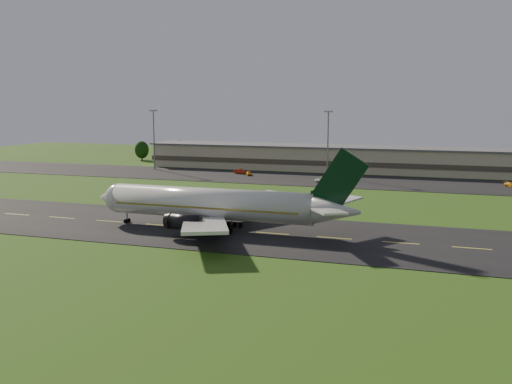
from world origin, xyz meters
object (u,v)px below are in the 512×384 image
(terminal, at_px, (341,159))
(service_vehicle_d, at_px, (511,185))
(airliner, at_px, (215,204))
(light_mast_west, at_px, (154,132))
(service_vehicle_b, at_px, (240,171))
(light_mast_centre, at_px, (328,136))
(service_vehicle_c, at_px, (322,179))
(service_vehicle_a, at_px, (249,173))

(terminal, xyz_separation_m, service_vehicle_d, (50.56, -22.64, -3.31))
(service_vehicle_d, bearing_deg, airliner, -163.46)
(terminal, bearing_deg, airliner, -93.69)
(light_mast_west, xyz_separation_m, service_vehicle_b, (32.12, -2.33, -11.89))
(airliner, bearing_deg, service_vehicle_b, 106.80)
(terminal, relative_size, light_mast_centre, 7.13)
(service_vehicle_c, bearing_deg, light_mast_west, -168.36)
(terminal, height_order, light_mast_centre, light_mast_centre)
(service_vehicle_a, xyz_separation_m, service_vehicle_c, (24.84, -7.12, 0.05))
(airliner, height_order, service_vehicle_c, airliner)
(light_mast_centre, distance_m, service_vehicle_b, 30.40)
(terminal, bearing_deg, light_mast_centre, -94.95)
(service_vehicle_a, bearing_deg, service_vehicle_c, -42.72)
(light_mast_centre, xyz_separation_m, service_vehicle_d, (51.96, -6.45, -12.05))
(airliner, distance_m, terminal, 96.39)
(airliner, bearing_deg, light_mast_west, 124.85)
(terminal, bearing_deg, service_vehicle_d, -24.12)
(service_vehicle_b, relative_size, service_vehicle_c, 0.92)
(service_vehicle_b, bearing_deg, terminal, -38.45)
(service_vehicle_a, distance_m, service_vehicle_d, 75.91)
(airliner, distance_m, light_mast_centre, 80.55)
(airliner, distance_m, service_vehicle_d, 92.99)
(airliner, relative_size, service_vehicle_b, 11.23)
(terminal, bearing_deg, service_vehicle_c, -91.02)
(service_vehicle_a, height_order, service_vehicle_b, service_vehicle_b)
(service_vehicle_a, bearing_deg, light_mast_centre, -14.09)
(service_vehicle_d, bearing_deg, light_mast_west, 140.89)
(service_vehicle_a, xyz_separation_m, service_vehicle_b, (-3.94, 3.04, 0.11))
(service_vehicle_a, relative_size, service_vehicle_d, 0.93)
(light_mast_centre, distance_m, service_vehicle_c, 17.31)
(terminal, relative_size, service_vehicle_c, 29.20)
(terminal, height_order, light_mast_west, light_mast_west)
(service_vehicle_b, bearing_deg, service_vehicle_d, -73.71)
(terminal, relative_size, service_vehicle_b, 31.79)
(service_vehicle_b, height_order, service_vehicle_c, service_vehicle_b)
(light_mast_centre, height_order, service_vehicle_d, light_mast_centre)
(service_vehicle_b, bearing_deg, light_mast_centre, -65.97)
(service_vehicle_c, bearing_deg, airliner, -71.58)
(airliner, distance_m, service_vehicle_b, 81.12)
(light_mast_centre, bearing_deg, light_mast_west, 180.00)
(airliner, xyz_separation_m, terminal, (6.20, 96.19, -0.67))
(service_vehicle_a, xyz_separation_m, service_vehicle_d, (75.91, -1.08, -0.05))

